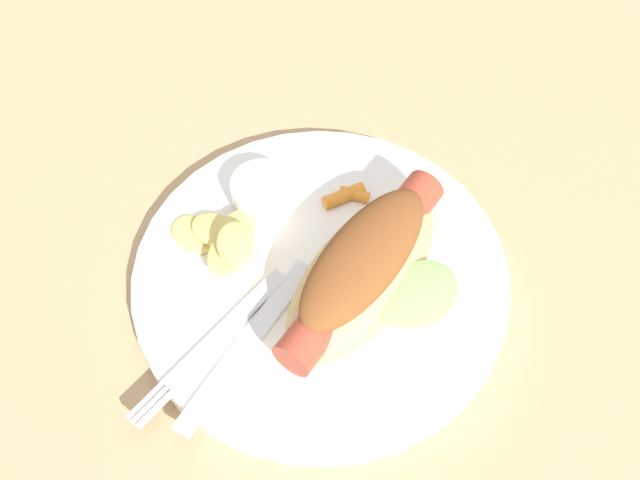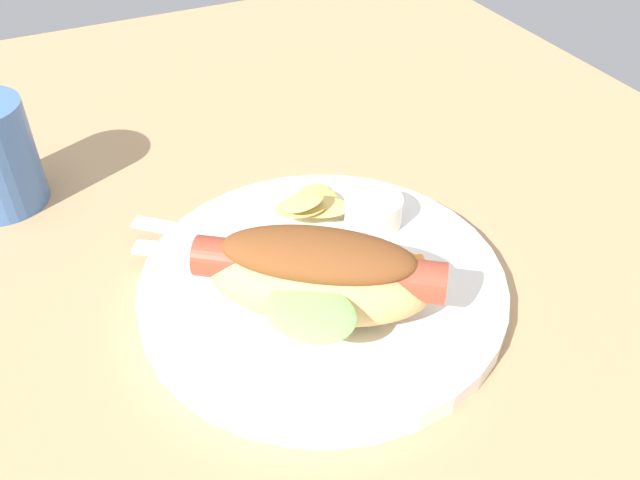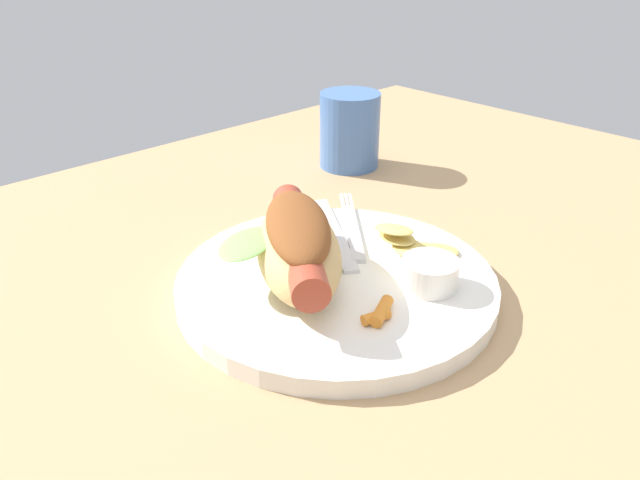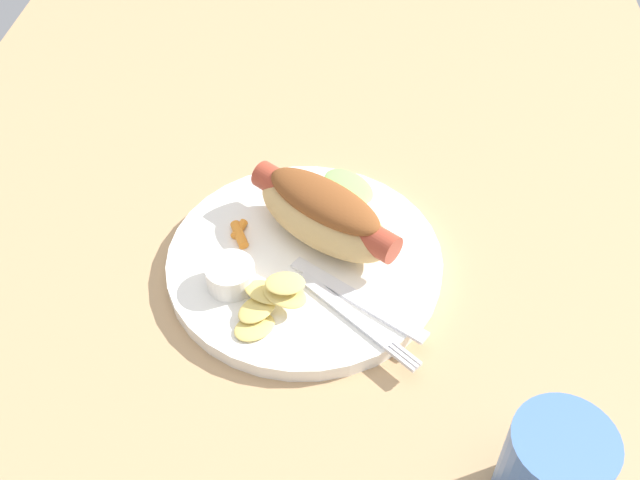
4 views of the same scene
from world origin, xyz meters
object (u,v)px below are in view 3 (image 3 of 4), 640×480
(hot_dog, at_px, (297,244))
(sauce_ramekin, at_px, (430,273))
(chips_pile, at_px, (413,244))
(knife, at_px, (334,233))
(drinking_cup, at_px, (350,130))
(plate, at_px, (333,285))
(carrot_garnish, at_px, (380,313))
(fork, at_px, (352,226))

(hot_dog, relative_size, sauce_ramekin, 3.52)
(hot_dog, distance_m, chips_pile, 0.11)
(sauce_ramekin, bearing_deg, knife, -94.44)
(drinking_cup, bearing_deg, plate, 41.44)
(chips_pile, bearing_deg, knife, -76.11)
(sauce_ramekin, distance_m, carrot_garnish, 0.06)
(fork, xyz_separation_m, knife, (0.02, -0.00, -0.00))
(plate, xyz_separation_m, knife, (-0.06, -0.05, 0.01))
(hot_dog, bearing_deg, chips_pile, -77.40)
(sauce_ramekin, relative_size, carrot_garnish, 1.27)
(knife, bearing_deg, hot_dog, 148.20)
(hot_dog, xyz_separation_m, chips_pile, (-0.10, 0.04, -0.02))
(plate, bearing_deg, fork, -146.03)
(plate, xyz_separation_m, fork, (-0.08, -0.05, 0.01))
(plate, bearing_deg, carrot_garnish, 75.73)
(fork, relative_size, carrot_garnish, 3.21)
(carrot_garnish, bearing_deg, plate, -104.27)
(drinking_cup, bearing_deg, fork, 44.69)
(hot_dog, distance_m, carrot_garnish, 0.09)
(sauce_ramekin, relative_size, drinking_cup, 0.50)
(chips_pile, xyz_separation_m, carrot_garnish, (0.09, 0.04, -0.01))
(plate, height_order, fork, fork)
(knife, xyz_separation_m, carrot_garnish, (0.07, 0.12, 0.00))
(sauce_ramekin, xyz_separation_m, knife, (-0.01, -0.12, -0.01))
(knife, relative_size, drinking_cup, 1.59)
(chips_pile, relative_size, carrot_garnish, 2.06)
(fork, height_order, knife, same)
(hot_dog, bearing_deg, knife, -29.57)
(sauce_ramekin, distance_m, drinking_cup, 0.32)
(hot_dog, xyz_separation_m, sauce_ramekin, (-0.07, 0.08, -0.02))
(carrot_garnish, bearing_deg, drinking_cup, -132.40)
(drinking_cup, bearing_deg, hot_dog, 36.19)
(plate, distance_m, knife, 0.08)
(sauce_ramekin, bearing_deg, chips_pile, -125.34)
(plate, xyz_separation_m, chips_pile, (-0.07, 0.02, 0.02))
(plate, bearing_deg, knife, -135.57)
(chips_pile, bearing_deg, hot_dog, -22.72)
(hot_dog, bearing_deg, plate, -89.91)
(hot_dog, bearing_deg, carrot_garnish, -140.00)
(fork, xyz_separation_m, drinking_cup, (-0.15, -0.15, 0.03))
(plate, bearing_deg, chips_pile, 161.94)
(sauce_ramekin, bearing_deg, drinking_cup, -124.42)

